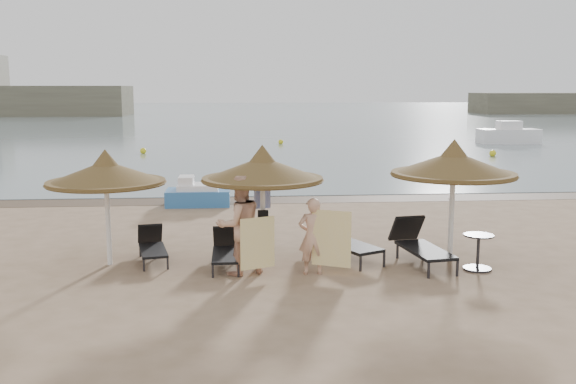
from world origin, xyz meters
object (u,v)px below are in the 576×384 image
Objects in this scene: lounger_near_left at (226,249)px; person_left at (239,217)px; pedal_boat at (197,194)px; person_right at (312,230)px; side_table at (478,253)px; lounger_far_right at (419,244)px; palapa_left at (106,173)px; palapa_center at (262,170)px; lounger_far_left at (152,245)px; palapa_right at (454,164)px; lounger_near_right at (341,239)px.

person_left reaches higher than lounger_near_left.
person_right is at bearing -70.57° from pedal_boat.
person_left reaches higher than person_right.
lounger_near_left is at bearing 171.50° from side_table.
lounger_far_right is 1.19× the size of person_right.
palapa_left is 1.47× the size of lounger_near_left.
side_table is 3.53m from person_right.
palapa_center is 3.02m from lounger_far_left.
pedal_boat is at bearing 128.04° from side_table.
palapa_left is 1.49× the size of lounger_far_left.
palapa_right reaches higher than lounger_near_left.
palapa_center is 1.11× the size of person_left.
palapa_right is 3.60× the size of side_table.
lounger_far_left is (0.87, 0.31, -1.66)m from palapa_left.
palapa_right reaches higher than side_table.
lounger_far_right is at bearing -18.62° from lounger_far_left.
lounger_far_left is at bearing 160.82° from lounger_near_left.
lounger_near_left is 0.94× the size of person_right.
lounger_near_left is at bearing -30.62° from lounger_far_left.
palapa_left is 7.40m from palapa_right.
palapa_left is 1.16× the size of lounger_near_right.
palapa_right is 6.80m from lounger_far_left.
palapa_center is at bearing -4.07° from palapa_left.
lounger_near_right and lounger_far_right have the same top height.
lounger_far_left is (-6.53, 0.60, -1.81)m from palapa_right.
palapa_center reaches higher than pedal_boat.
lounger_far_left is 5.85m from lounger_far_right.
palapa_center is 4.83m from side_table.
palapa_center is 3.47× the size of side_table.
side_table is at bearing -8.70° from lounger_near_left.
person_left reaches higher than lounger_near_right.
palapa_right is 1.24× the size of lounger_near_right.
palapa_left is at bearing 172.39° from side_table.
lounger_near_left reaches higher than side_table.
palapa_left is 3.30m from palapa_center.
lounger_near_right is at bearing 9.52° from lounger_near_left.
lounger_near_right is 1.06× the size of pedal_boat.
lounger_near_right reaches higher than lounger_near_left.
palapa_right is 1.32× the size of pedal_boat.
palapa_center is at bearing 169.81° from side_table.
lounger_far_right reaches higher than lounger_near_left.
lounger_near_right is at bearing 151.36° from lounger_far_right.
side_table is at bearing 179.41° from person_right.
lounger_near_right is at bearing 168.40° from palapa_right.
lounger_far_right is 3.99m from person_left.
lounger_far_left is at bearing 164.35° from lounger_far_right.
person_left is (2.79, -0.93, -0.81)m from palapa_left.
palapa_left is 5.29m from lounger_near_right.
side_table is 5.02m from person_left.
lounger_far_left is 3.70m from person_right.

